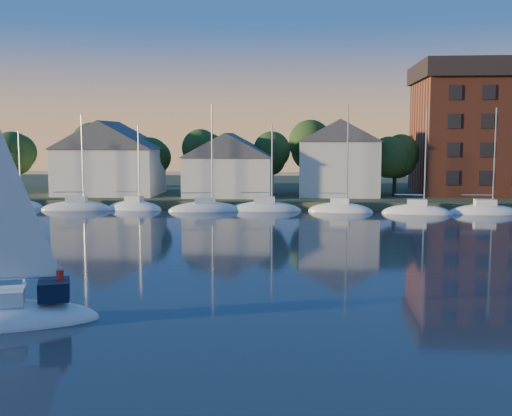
# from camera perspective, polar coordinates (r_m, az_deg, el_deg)

# --- Properties ---
(ground) EXTENTS (260.00, 260.00, 0.00)m
(ground) POSITION_cam_1_polar(r_m,az_deg,el_deg) (26.35, -5.02, -12.92)
(ground) COLOR black
(ground) RESTS_ON ground
(shoreline_land) EXTENTS (160.00, 50.00, 2.00)m
(shoreline_land) POSITION_cam_1_polar(r_m,az_deg,el_deg) (99.96, 2.33, 1.44)
(shoreline_land) COLOR #334025
(shoreline_land) RESTS_ON ground
(wooden_dock) EXTENTS (120.00, 3.00, 1.00)m
(wooden_dock) POSITION_cam_1_polar(r_m,az_deg,el_deg) (77.10, 1.58, -0.05)
(wooden_dock) COLOR brown
(wooden_dock) RESTS_ON ground
(clubhouse_west) EXTENTS (13.65, 9.45, 9.64)m
(clubhouse_west) POSITION_cam_1_polar(r_m,az_deg,el_deg) (86.63, -12.91, 4.44)
(clubhouse_west) COLOR white
(clubhouse_west) RESTS_ON shoreline_land
(clubhouse_centre) EXTENTS (11.55, 8.40, 8.08)m
(clubhouse_centre) POSITION_cam_1_polar(r_m,az_deg,el_deg) (82.22, -2.40, 3.94)
(clubhouse_centre) COLOR white
(clubhouse_centre) RESTS_ON shoreline_land
(clubhouse_east) EXTENTS (10.50, 8.40, 9.80)m
(clubhouse_east) POSITION_cam_1_polar(r_m,az_deg,el_deg) (83.61, 7.37, 4.53)
(clubhouse_east) COLOR white
(clubhouse_east) RESTS_ON shoreline_land
(tree_line) EXTENTS (93.40, 5.40, 8.90)m
(tree_line) POSITION_cam_1_polar(r_m,az_deg,el_deg) (87.53, 3.32, 5.42)
(tree_line) COLOR #3A291A
(tree_line) RESTS_ON shoreline_land
(moored_fleet) EXTENTS (95.50, 2.40, 12.05)m
(moored_fleet) POSITION_cam_1_polar(r_m,az_deg,el_deg) (73.99, 4.55, -0.27)
(moored_fleet) COLOR silver
(moored_fleet) RESTS_ON ground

